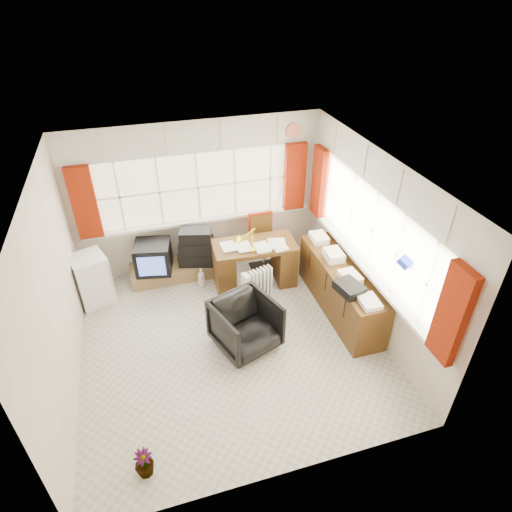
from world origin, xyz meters
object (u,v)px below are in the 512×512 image
at_px(radiator, 259,290).
at_px(task_chair, 262,240).
at_px(desk_lamp, 253,235).
at_px(mini_fridge, 92,280).
at_px(credenza, 340,288).
at_px(office_chair, 246,325).
at_px(tv_bench, 174,270).
at_px(desk, 255,262).
at_px(crt_tv, 153,257).

bearing_deg(radiator, task_chair, 70.15).
xyz_separation_m(desk_lamp, mini_fridge, (-2.42, 0.41, -0.62)).
bearing_deg(desk_lamp, credenza, -36.40).
bearing_deg(radiator, office_chair, -118.42).
bearing_deg(credenza, tv_bench, 146.30).
height_order(radiator, mini_fridge, mini_fridge).
bearing_deg(desk, tv_bench, 156.39).
xyz_separation_m(desk_lamp, crt_tv, (-1.47, 0.62, -0.53)).
distance_m(desk_lamp, mini_fridge, 2.53).
relative_size(desk, radiator, 2.08).
height_order(crt_tv, mini_fridge, mini_fridge).
xyz_separation_m(tv_bench, mini_fridge, (-1.25, -0.29, 0.29)).
height_order(office_chair, credenza, credenza).
bearing_deg(desk, mini_fridge, 174.11).
bearing_deg(office_chair, radiator, 41.79).
relative_size(task_chair, office_chair, 1.26).
bearing_deg(mini_fridge, tv_bench, 12.87).
height_order(radiator, tv_bench, radiator).
relative_size(tv_bench, mini_fridge, 1.70).
distance_m(office_chair, radiator, 0.89).
distance_m(desk, mini_fridge, 2.51).
bearing_deg(desk_lamp, desk, 63.85).
relative_size(tv_bench, crt_tv, 2.21).
xyz_separation_m(office_chair, crt_tv, (-1.03, 1.77, 0.14)).
xyz_separation_m(desk, office_chair, (-0.51, -1.31, -0.05)).
distance_m(office_chair, mini_fridge, 2.52).
xyz_separation_m(desk, tv_bench, (-1.24, 0.54, -0.29)).
distance_m(office_chair, crt_tv, 2.06).
bearing_deg(desk, task_chair, 58.92).
height_order(tv_bench, mini_fridge, mini_fridge).
xyz_separation_m(credenza, crt_tv, (-2.58, 1.44, 0.11)).
xyz_separation_m(task_chair, credenza, (0.78, -1.40, -0.14)).
height_order(office_chair, crt_tv, crt_tv).
relative_size(office_chair, credenza, 0.40).
xyz_separation_m(task_chair, mini_fridge, (-2.75, -0.16, -0.12)).
relative_size(credenza, tv_bench, 1.43).
distance_m(desk, tv_bench, 1.39).
bearing_deg(desk, credenza, -43.31).
bearing_deg(radiator, desk_lamp, 88.08).
relative_size(task_chair, mini_fridge, 1.22).
relative_size(office_chair, tv_bench, 0.57).
height_order(desk, radiator, desk).
height_order(desk_lamp, task_chair, desk_lamp).
xyz_separation_m(radiator, crt_tv, (-1.46, 0.99, 0.24)).
xyz_separation_m(desk_lamp, tv_bench, (-1.17, 0.70, -0.90)).
distance_m(task_chair, credenza, 1.61).
distance_m(desk_lamp, credenza, 1.52).
relative_size(radiator, crt_tv, 1.01).
relative_size(desk, credenza, 0.66).
height_order(credenza, crt_tv, credenza).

